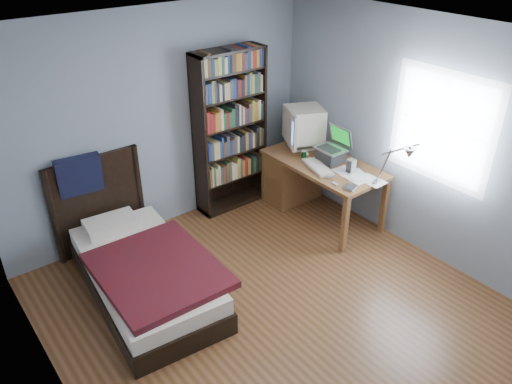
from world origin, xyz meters
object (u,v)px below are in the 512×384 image
Objects in this scene: desk_lamp at (404,156)px; soda_can at (304,155)px; bookshelf at (230,132)px; bed at (140,267)px; laptop at (331,152)px; keyboard at (318,167)px; desk at (299,174)px; speaker at (351,166)px; crt_monitor at (303,125)px.

desk_lamp is 5.84× the size of soda_can.
bookshelf is 0.95× the size of bed.
keyboard is (-0.25, -0.04, -0.10)m from laptop.
desk_lamp reaches higher than desk.
speaker is at bearing -72.10° from soda_can.
laptop is 2.52m from bed.
desk_lamp is at bearing -27.41° from bed.
speaker is at bearing -94.40° from laptop.
desk is at bearing -36.25° from bookshelf.
speaker reaches higher than soda_can.
bookshelf is at bearing 129.43° from laptop.
crt_monitor is at bearing 8.41° from bed.
keyboard is 0.23× the size of bed.
desk is at bearing 7.10° from bed.
bookshelf reaches higher than crt_monitor.
laptop reaches higher than speaker.
crt_monitor reaches higher than bed.
bookshelf is at bearing 128.43° from soda_can.
laptop is 0.27m from keyboard.
desk is 13.75× the size of soda_can.
crt_monitor is 1.48× the size of laptop.
desk is 0.87m from speaker.
bed is (-2.36, -0.29, -0.15)m from desk.
bed is at bearing -172.90° from desk.
speaker is 0.08× the size of bed.
crt_monitor is 0.89m from bookshelf.
soda_can is 0.05× the size of bookshelf.
crt_monitor is 0.29× the size of bed.
soda_can is (-0.09, 1.30, -0.45)m from desk_lamp.
bed is at bearing -177.60° from soda_can.
desk is 2.38m from bed.
desk_lamp is 0.32× the size of bookshelf.
speaker is 0.60m from soda_can.
desk is 0.44m from soda_can.
keyboard is 0.38m from speaker.
bed is (-2.44, 0.14, -0.59)m from laptop.
keyboard is at bearing -169.97° from laptop.
desk_lamp is 1.14m from keyboard.
soda_can is at bearing -51.57° from bookshelf.
desk_lamp reaches higher than soda_can.
crt_monitor is at bearing 51.92° from soda_can.
bookshelf is (-0.77, 0.44, -0.03)m from crt_monitor.
desk_lamp is at bearing -91.45° from desk.
desk_lamp reaches higher than laptop.
bed is (-1.67, -0.80, -0.73)m from bookshelf.
desk_lamp is (-0.04, -1.50, 0.82)m from desk.
keyboard is 0.28m from soda_can.
bookshelf is at bearing 143.75° from desk.
speaker is (-0.03, -0.34, -0.03)m from laptop.
keyboard is at bearing -97.72° from soda_can.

